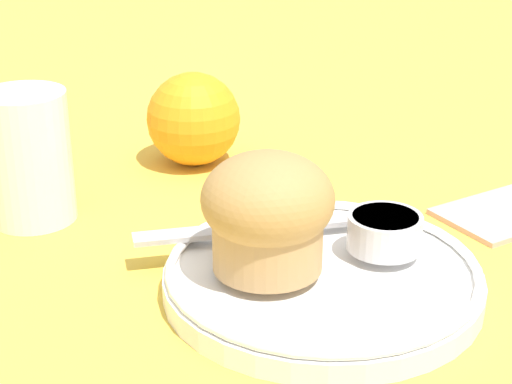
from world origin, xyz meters
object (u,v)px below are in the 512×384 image
Objects in this scene: butter_knife at (269,227)px; orange_fruit at (193,119)px; muffin at (268,212)px; juice_glass at (29,157)px.

butter_knife is 2.23× the size of orange_fruit.
juice_glass is at bearing 115.15° from muffin.
orange_fruit is at bearing 97.00° from butter_knife.
juice_glass is at bearing 147.91° from butter_knife.
orange_fruit is (0.06, 0.22, -0.02)m from muffin.
orange_fruit is 0.15m from juice_glass.
muffin is 0.82× the size of juice_glass.
muffin is at bearing -106.45° from orange_fruit.
orange_fruit is (0.04, 0.17, 0.02)m from butter_knife.
juice_glass reaches higher than muffin.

